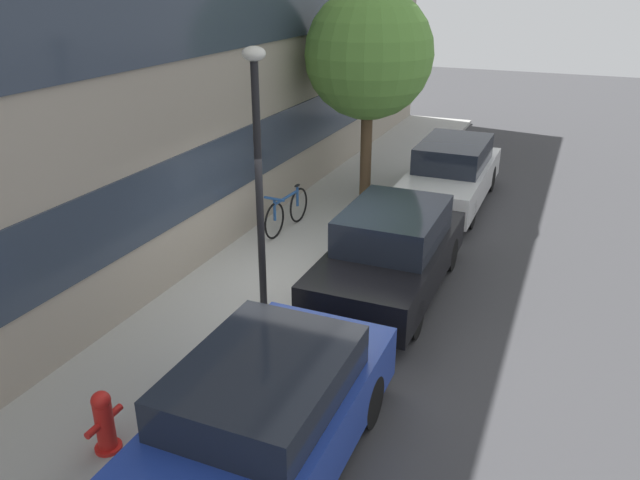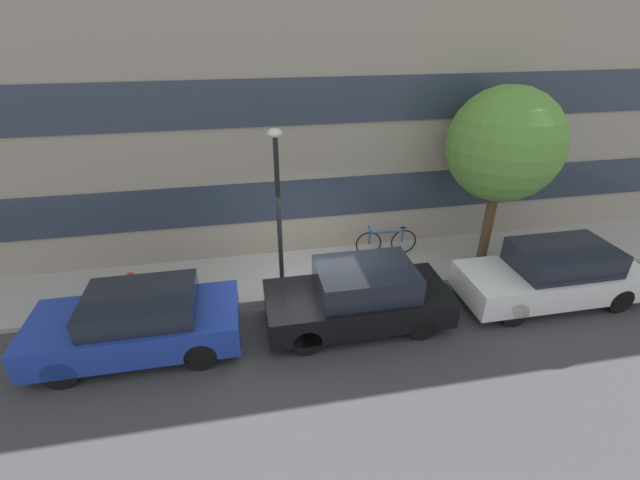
# 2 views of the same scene
# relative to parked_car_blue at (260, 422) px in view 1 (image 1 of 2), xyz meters

# --- Properties ---
(ground_plane) EXTENTS (56.00, 56.00, 0.00)m
(ground_plane) POSITION_rel_parked_car_blue_xyz_m (3.79, 1.05, -0.68)
(ground_plane) COLOR #38383A
(sidewalk_strip) EXTENTS (28.00, 2.23, 0.12)m
(sidewalk_strip) POSITION_rel_parked_car_blue_xyz_m (3.79, 2.16, -0.62)
(sidewalk_strip) COLOR #9E9E99
(sidewalk_strip) RESTS_ON ground_plane
(rowhouse_facade) EXTENTS (28.00, 1.02, 7.66)m
(rowhouse_facade) POSITION_rel_parked_car_blue_xyz_m (3.79, 3.72, 3.16)
(rowhouse_facade) COLOR gray
(rowhouse_facade) RESTS_ON ground_plane
(parked_car_blue) EXTENTS (4.00, 1.72, 1.34)m
(parked_car_blue) POSITION_rel_parked_car_blue_xyz_m (0.00, 0.00, 0.00)
(parked_car_blue) COLOR #1E3899
(parked_car_blue) RESTS_ON ground_plane
(parked_car_black) EXTENTS (3.94, 1.68, 1.42)m
(parked_car_black) POSITION_rel_parked_car_blue_xyz_m (4.54, 0.00, 0.02)
(parked_car_black) COLOR black
(parked_car_black) RESTS_ON ground_plane
(parked_car_white) EXTENTS (4.27, 1.60, 1.43)m
(parked_car_white) POSITION_rel_parked_car_blue_xyz_m (9.22, 0.00, 0.03)
(parked_car_white) COLOR silver
(parked_car_white) RESTS_ON ground_plane
(fire_hydrant) EXTENTS (0.52, 0.29, 0.74)m
(fire_hydrant) POSITION_rel_parked_car_blue_xyz_m (-0.44, 1.65, -0.18)
(fire_hydrant) COLOR red
(fire_hydrant) RESTS_ON sidewalk_strip
(bicycle) EXTENTS (1.71, 0.44, 0.83)m
(bicycle) POSITION_rel_parked_car_blue_xyz_m (6.03, 2.61, -0.15)
(bicycle) COLOR black
(bicycle) RESTS_ON sidewalk_strip
(street_tree) EXTENTS (2.74, 2.74, 4.57)m
(street_tree) POSITION_rel_parked_car_blue_xyz_m (8.50, 1.81, 2.63)
(street_tree) COLOR brown
(street_tree) RESTS_ON sidewalk_strip
(lamp_post) EXTENTS (0.32, 0.32, 3.89)m
(lamp_post) POSITION_rel_parked_car_blue_xyz_m (3.02, 1.56, 1.90)
(lamp_post) COLOR black
(lamp_post) RESTS_ON sidewalk_strip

